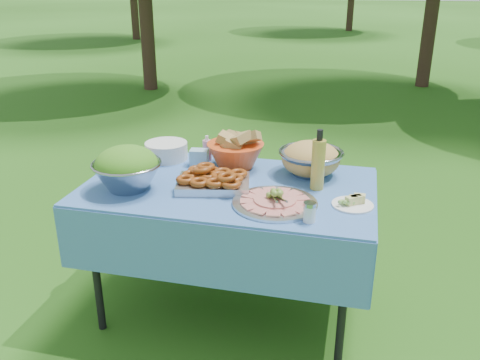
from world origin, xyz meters
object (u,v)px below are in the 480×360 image
at_px(plate_stack, 166,151).
at_px(oil_bottle, 318,160).
at_px(bread_bowl, 236,149).
at_px(picnic_table, 229,250).
at_px(charcuterie_platter, 275,196).
at_px(pasta_bowl_steel, 311,158).
at_px(salad_bowl, 127,168).

bearing_deg(plate_stack, oil_bottle, -15.07).
height_order(plate_stack, bread_bowl, bread_bowl).
relative_size(picnic_table, plate_stack, 5.99).
distance_m(picnic_table, charcuterie_platter, 0.54).
height_order(pasta_bowl_steel, charcuterie_platter, pasta_bowl_steel).
xyz_separation_m(salad_bowl, bread_bowl, (0.44, 0.43, -0.01)).
bearing_deg(bread_bowl, picnic_table, -83.54).
height_order(charcuterie_platter, oil_bottle, oil_bottle).
height_order(bread_bowl, charcuterie_platter, bread_bowl).
relative_size(plate_stack, oil_bottle, 0.80).
height_order(picnic_table, charcuterie_platter, charcuterie_platter).
bearing_deg(pasta_bowl_steel, oil_bottle, -74.10).
relative_size(picnic_table, pasta_bowl_steel, 4.31).
relative_size(salad_bowl, plate_stack, 1.39).
distance_m(bread_bowl, oil_bottle, 0.52).
height_order(salad_bowl, plate_stack, salad_bowl).
distance_m(salad_bowl, pasta_bowl_steel, 0.96).
distance_m(pasta_bowl_steel, oil_bottle, 0.21).
xyz_separation_m(plate_stack, bread_bowl, (0.42, -0.04, 0.06)).
bearing_deg(bread_bowl, pasta_bowl_steel, -1.65).
height_order(salad_bowl, oil_bottle, oil_bottle).
bearing_deg(charcuterie_platter, picnic_table, 146.22).
distance_m(salad_bowl, charcuterie_platter, 0.75).
bearing_deg(pasta_bowl_steel, charcuterie_platter, -104.94).
height_order(bread_bowl, pasta_bowl_steel, bread_bowl).
bearing_deg(oil_bottle, picnic_table, -172.54).
distance_m(pasta_bowl_steel, charcuterie_platter, 0.45).
xyz_separation_m(salad_bowl, oil_bottle, (0.91, 0.23, 0.04)).
bearing_deg(pasta_bowl_steel, picnic_table, -147.00).
distance_m(charcuterie_platter, oil_bottle, 0.31).
bearing_deg(plate_stack, pasta_bowl_steel, -3.25).
bearing_deg(salad_bowl, bread_bowl, 44.28).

